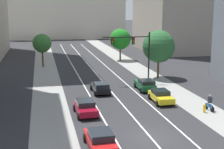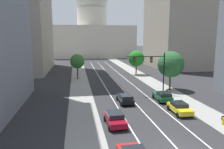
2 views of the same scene
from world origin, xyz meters
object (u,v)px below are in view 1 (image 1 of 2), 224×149
at_px(traffic_signal_mast, 135,48).
at_px(street_tree_mid_right, 120,39).
at_px(fire_hydrant, 204,108).
at_px(street_tree_far_right, 159,46).
at_px(car_green, 145,84).
at_px(capitol_building, 63,0).
at_px(street_tree_mid_left, 42,43).
at_px(cyclist, 210,103).
at_px(car_yellow, 161,96).
at_px(car_red, 100,139).
at_px(car_black, 100,87).
at_px(car_crimson, 85,107).

height_order(traffic_signal_mast, street_tree_mid_right, traffic_signal_mast).
height_order(fire_hydrant, street_tree_mid_right, street_tree_mid_right).
xyz_separation_m(traffic_signal_mast, street_tree_far_right, (4.36, 2.64, -0.21)).
bearing_deg(street_tree_far_right, traffic_signal_mast, -148.76).
distance_m(car_green, street_tree_mid_right, 24.40).
bearing_deg(traffic_signal_mast, capitol_building, 93.09).
height_order(capitol_building, street_tree_mid_left, capitol_building).
distance_m(cyclist, street_tree_mid_right, 33.74).
relative_size(car_yellow, car_green, 0.99).
bearing_deg(street_tree_mid_right, cyclist, -87.99).
height_order(capitol_building, car_green, capitol_building).
xyz_separation_m(car_red, street_tree_mid_left, (-3.81, 36.33, 3.44)).
bearing_deg(car_black, car_crimson, 158.49).
relative_size(capitol_building, car_black, 9.16).
relative_size(car_green, car_black, 0.98).
xyz_separation_m(car_red, street_tree_far_right, (12.98, 22.75, 4.03)).
distance_m(capitol_building, fire_hydrant, 93.18).
relative_size(cyclist, street_tree_far_right, 0.24).
bearing_deg(car_crimson, cyclist, -99.66).
xyz_separation_m(car_yellow, street_tree_mid_right, (2.60, 29.54, 3.53)).
distance_m(capitol_building, traffic_signal_mast, 78.64).
xyz_separation_m(car_black, cyclist, (9.65, -9.38, 0.12)).
height_order(car_black, fire_hydrant, car_black).
relative_size(fire_hydrant, street_tree_mid_left, 0.15).
relative_size(car_crimson, traffic_signal_mast, 0.58).
height_order(traffic_signal_mast, street_tree_far_right, street_tree_far_right).
height_order(car_red, cyclist, cyclist).
bearing_deg(car_black, street_tree_mid_right, -20.09).
height_order(car_red, street_tree_far_right, street_tree_far_right).
distance_m(car_black, cyclist, 13.46).
bearing_deg(fire_hydrant, street_tree_mid_right, 90.68).
xyz_separation_m(cyclist, street_tree_mid_left, (-16.40, 29.76, 3.32)).
distance_m(car_yellow, fire_hydrant, 5.32).
xyz_separation_m(car_red, car_green, (8.81, 16.10, 0.03)).
bearing_deg(car_crimson, car_red, 177.68).
bearing_deg(street_tree_mid_right, fire_hydrant, -89.32).
xyz_separation_m(capitol_building, car_green, (4.40, -82.14, -12.05)).
bearing_deg(car_yellow, car_green, 1.77).
relative_size(capitol_building, street_tree_mid_right, 6.32).
bearing_deg(car_yellow, traffic_signal_mast, 2.86).
bearing_deg(car_red, street_tree_mid_left, 4.27).
height_order(traffic_signal_mast, street_tree_mid_left, traffic_signal_mast).
xyz_separation_m(capitol_building, car_yellow, (4.41, -87.68, -12.09)).
height_order(capitol_building, street_tree_far_right, capitol_building).
xyz_separation_m(capitol_building, cyclist, (8.18, -91.68, -11.97)).
bearing_deg(fire_hydrant, car_black, 132.29).
bearing_deg(car_yellow, capitol_building, 4.58).
bearing_deg(cyclist, car_red, 112.12).
bearing_deg(car_crimson, street_tree_mid_left, 5.36).
bearing_deg(car_green, car_crimson, 133.68).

